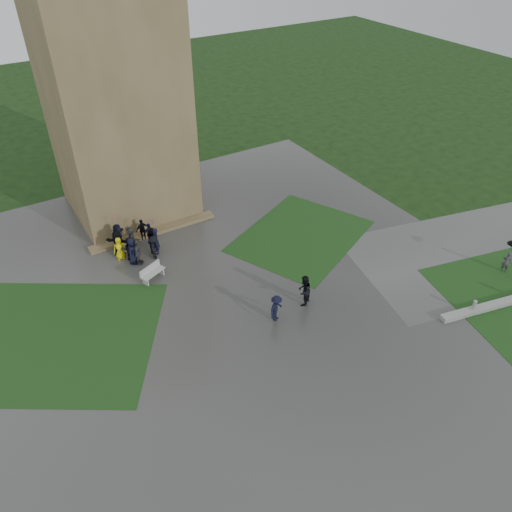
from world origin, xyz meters
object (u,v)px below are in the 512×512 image
pedestrian_near (304,291)px  pedestrian_path (510,254)px  bench (152,272)px  pedestrian_mid (276,308)px  tower (112,85)px

pedestrian_near → pedestrian_path: size_ratio=0.86×
pedestrian_path → bench: bearing=150.8°
bench → pedestrian_mid: bearing=-80.5°
tower → bench: size_ratio=10.52×
tower → pedestrian_near: tower is taller
pedestrian_mid → pedestrian_path: 15.00m
pedestrian_near → bench: bearing=-79.3°
bench → pedestrian_near: size_ratio=0.88×
tower → bench: bearing=-102.1°
tower → pedestrian_path: bearing=-49.2°
pedestrian_near → pedestrian_path: pedestrian_path is taller
tower → pedestrian_mid: (2.53, -16.03, -8.15)m
tower → pedestrian_near: 18.24m
bench → pedestrian_near: 9.31m
pedestrian_mid → pedestrian_path: pedestrian_path is taller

